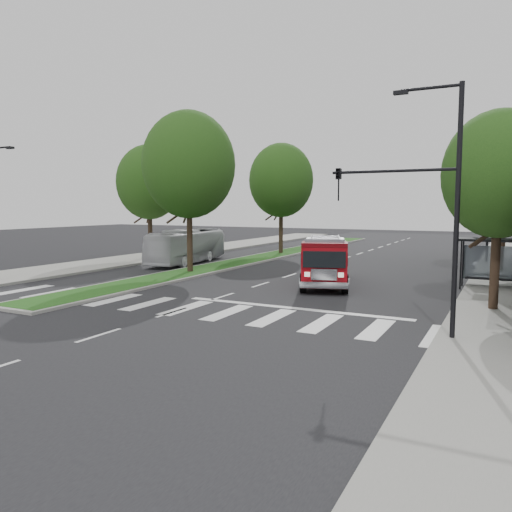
% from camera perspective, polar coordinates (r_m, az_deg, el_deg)
% --- Properties ---
extents(ground, '(140.00, 140.00, 0.00)m').
position_cam_1_polar(ground, '(23.72, -3.80, -4.65)').
color(ground, black).
rests_on(ground, ground).
extents(sidewalk_left, '(5.00, 80.00, 0.15)m').
position_cam_1_polar(sidewalk_left, '(40.25, -14.28, -0.42)').
color(sidewalk_left, gray).
rests_on(sidewalk_left, ground).
extents(median, '(3.00, 50.00, 0.15)m').
position_cam_1_polar(median, '(42.27, 1.74, 0.04)').
color(median, gray).
rests_on(median, ground).
extents(bus_shelter, '(3.20, 1.60, 2.61)m').
position_cam_1_polar(bus_shelter, '(28.26, 25.38, 0.65)').
color(bus_shelter, black).
rests_on(bus_shelter, ground).
extents(tree_right_near, '(4.40, 4.40, 8.05)m').
position_cam_1_polar(tree_right_near, '(22.05, 26.05, 8.37)').
color(tree_right_near, black).
rests_on(tree_right_near, ground).
extents(tree_right_mid, '(5.60, 5.60, 9.72)m').
position_cam_1_polar(tree_right_mid, '(34.09, 26.53, 8.87)').
color(tree_right_mid, black).
rests_on(tree_right_mid, ground).
extents(tree_right_far, '(5.00, 5.00, 8.73)m').
position_cam_1_polar(tree_right_far, '(44.05, 26.64, 7.17)').
color(tree_right_far, black).
rests_on(tree_right_far, ground).
extents(tree_median_near, '(5.80, 5.80, 10.16)m').
position_cam_1_polar(tree_median_near, '(31.73, -7.69, 10.28)').
color(tree_median_near, black).
rests_on(tree_median_near, ground).
extents(tree_median_far, '(5.60, 5.60, 9.72)m').
position_cam_1_polar(tree_median_far, '(43.93, 2.89, 8.62)').
color(tree_median_far, black).
rests_on(tree_median_far, ground).
extents(tree_left_mid, '(5.20, 5.20, 9.16)m').
position_cam_1_polar(tree_left_mid, '(41.28, -12.11, 8.24)').
color(tree_left_mid, black).
rests_on(tree_left_mid, ground).
extents(streetlight_right_near, '(4.08, 0.22, 8.00)m').
position_cam_1_polar(streetlight_right_near, '(16.69, 19.01, 6.77)').
color(streetlight_right_near, black).
rests_on(streetlight_right_near, ground).
extents(streetlight_right_far, '(2.11, 0.20, 8.00)m').
position_cam_1_polar(streetlight_right_far, '(40.05, 24.84, 5.51)').
color(streetlight_right_far, black).
rests_on(streetlight_right_far, ground).
extents(fire_engine, '(4.60, 7.94, 2.64)m').
position_cam_1_polar(fire_engine, '(27.56, 7.85, -0.58)').
color(fire_engine, '#62050A').
rests_on(fire_engine, ground).
extents(city_bus, '(3.28, 9.29, 2.53)m').
position_cam_1_polar(city_bus, '(37.62, -7.86, 1.10)').
color(city_bus, silver).
rests_on(city_bus, ground).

